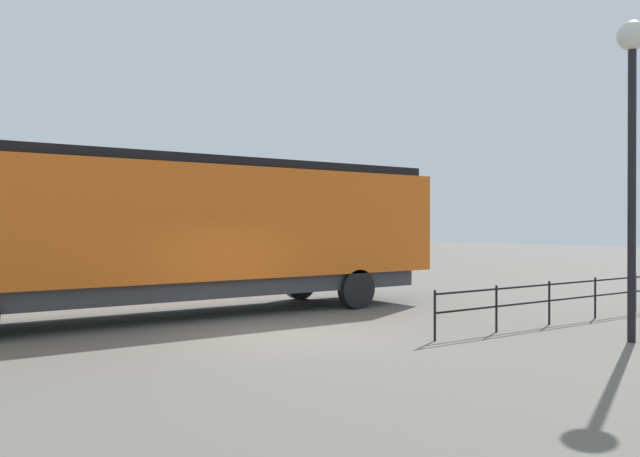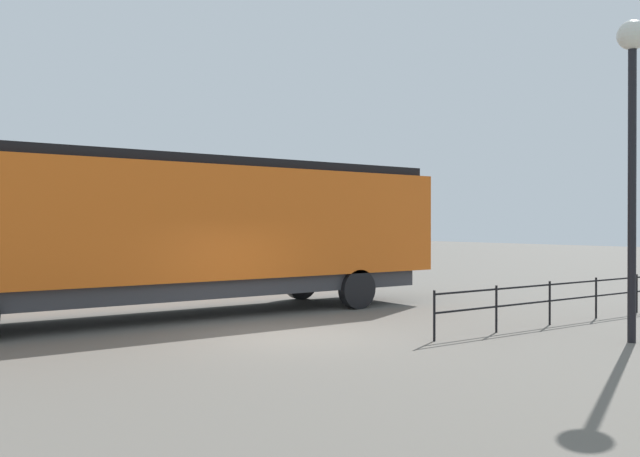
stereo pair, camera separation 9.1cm
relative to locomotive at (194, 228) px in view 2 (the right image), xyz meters
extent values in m
plane|color=#666059|center=(4.15, 0.29, -2.27)|extent=(120.00, 120.00, 0.00)
cube|color=orange|center=(0.00, -0.57, 0.13)|extent=(3.20, 15.03, 2.80)
cube|color=black|center=(0.00, 5.55, -0.29)|extent=(3.07, 2.79, 1.96)
cube|color=black|center=(0.00, -0.57, 1.65)|extent=(2.88, 14.43, 0.24)
cube|color=#38383D|center=(0.00, -0.57, -1.50)|extent=(2.88, 13.83, 0.45)
cylinder|color=black|center=(-1.45, 4.24, -1.72)|extent=(0.30, 1.10, 1.10)
cylinder|color=black|center=(1.45, 4.24, -1.72)|extent=(0.30, 1.10, 1.10)
cylinder|color=black|center=(8.70, 5.51, 0.70)|extent=(0.16, 0.16, 5.95)
sphere|color=silver|center=(8.70, 5.51, 3.85)|extent=(0.59, 0.59, 0.59)
cube|color=black|center=(6.35, 8.01, -1.33)|extent=(0.04, 11.26, 0.04)
cube|color=black|center=(6.35, 8.01, -1.71)|extent=(0.04, 11.26, 0.04)
cylinder|color=black|center=(6.35, 2.38, -1.76)|extent=(0.05, 0.05, 1.03)
cylinder|color=black|center=(6.35, 4.26, -1.76)|extent=(0.05, 0.05, 1.03)
cylinder|color=black|center=(6.35, 6.13, -1.76)|extent=(0.05, 0.05, 1.03)
cylinder|color=black|center=(6.35, 8.01, -1.76)|extent=(0.05, 0.05, 1.03)
cylinder|color=black|center=(6.35, 9.89, -1.76)|extent=(0.05, 0.05, 1.03)
camera|label=1|loc=(15.75, -7.07, 0.07)|focal=36.65mm
camera|label=2|loc=(15.81, -7.00, 0.07)|focal=36.65mm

